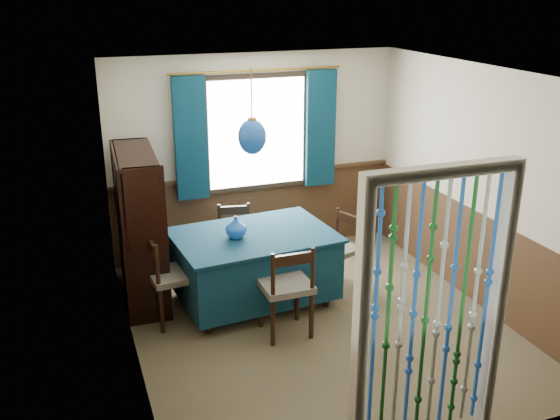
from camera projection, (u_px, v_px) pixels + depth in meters
name	position (u px, v px, depth m)	size (l,w,h in m)	color
floor	(317.00, 323.00, 6.34)	(4.00, 4.00, 0.00)	brown
ceiling	(323.00, 74.00, 5.49)	(4.00, 4.00, 0.00)	silver
wall_back	(256.00, 156.00, 7.69)	(3.60, 3.60, 0.00)	beige
wall_front	(438.00, 302.00, 4.15)	(3.60, 3.60, 0.00)	beige
wall_left	(127.00, 231.00, 5.34)	(4.00, 4.00, 0.00)	beige
wall_right	(478.00, 187.00, 6.49)	(4.00, 4.00, 0.00)	beige
wainscot_back	(257.00, 213.00, 7.93)	(3.60, 3.60, 0.00)	#422A19
wainscot_front	(428.00, 395.00, 4.42)	(3.60, 3.60, 0.00)	#422A19
wainscot_left	(135.00, 308.00, 5.60)	(4.00, 4.00, 0.00)	#422A19
wainscot_right	(470.00, 253.00, 6.74)	(4.00, 4.00, 0.00)	#422A19
window	(257.00, 133.00, 7.54)	(1.32, 0.12, 1.42)	black
doorway	(431.00, 324.00, 4.27)	(1.16, 0.12, 2.18)	silver
dining_table	(254.00, 263.00, 6.61)	(1.73, 1.27, 0.79)	#0C2C3E
chair_near	(287.00, 287.00, 5.97)	(0.47, 0.45, 0.96)	black
chair_far	(235.00, 240.00, 7.23)	(0.48, 0.47, 0.84)	black
chair_left	(170.00, 276.00, 6.22)	(0.48, 0.50, 0.94)	black
chair_right	(339.00, 248.00, 6.97)	(0.53, 0.54, 0.86)	black
sideboard	(141.00, 248.00, 6.69)	(0.50, 1.27, 1.64)	black
pendant_lamp	(252.00, 136.00, 6.15)	(0.28, 0.28, 0.85)	olive
vase_table	(236.00, 228.00, 6.38)	(0.20, 0.20, 0.21)	#16499C
bowl_shelf	(145.00, 202.00, 6.36)	(0.21, 0.21, 0.05)	beige
vase_sideboard	(141.00, 211.00, 6.82)	(0.17, 0.17, 0.18)	beige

